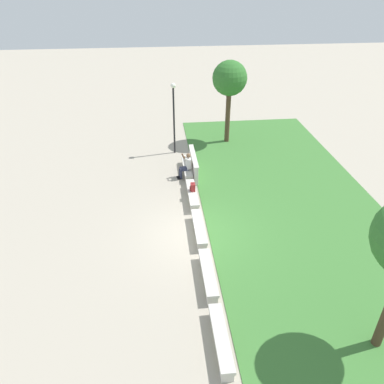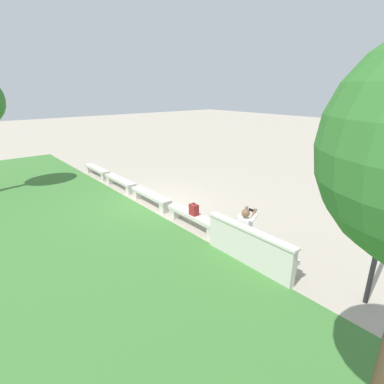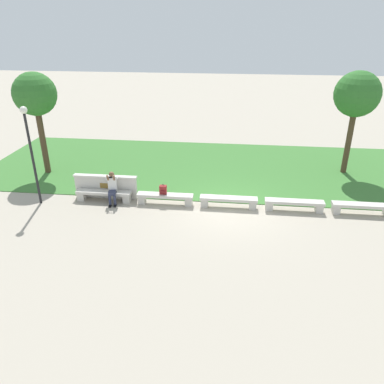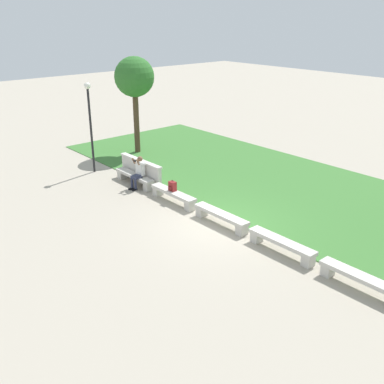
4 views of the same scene
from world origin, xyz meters
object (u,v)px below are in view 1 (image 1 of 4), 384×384
Objects in this scene: bench_main at (187,168)px; bench_end at (221,339)px; bench_far at (208,274)px; person_photographer at (186,164)px; tree_behind_wall at (230,79)px; lamp_post at (174,109)px; backpack at (193,187)px; bench_near at (192,194)px; bench_mid at (199,228)px.

bench_main and bench_end have the same top height.
person_photographer is at bearing -179.41° from bench_far.
lamp_post is (1.25, -3.26, -1.16)m from tree_behind_wall.
backpack reaches higher than bench_main.
bench_main is 1.00× the size of bench_far.
bench_near is 5.19m from bench_far.
bench_near is 0.48× the size of tree_behind_wall.
tree_behind_wall reaches higher than bench_end.
bench_end is (10.37, 0.00, 0.00)m from bench_main.
backpack is at bearing 2.87° from person_photographer.
bench_near is at bearing 0.00° from bench_main.
person_photographer is 0.33× the size of lamp_post.
tree_behind_wall reaches higher than bench_far.
bench_far is 0.48× the size of tree_behind_wall.
lamp_post is at bearing -176.49° from bench_mid.
person_photographer is 0.27× the size of tree_behind_wall.
bench_main is at bearing 180.00° from bench_near.
lamp_post reaches higher than person_photographer.
bench_main is 5.38× the size of backpack.
bench_far is at bearing 0.00° from bench_mid.
lamp_post is at bearing -169.52° from bench_main.
bench_near is 0.57× the size of lamp_post.
bench_mid is at bearing 3.51° from lamp_post.
bench_far is 12.42m from tree_behind_wall.
bench_far is (2.59, 0.00, 0.00)m from bench_mid.
tree_behind_wall reaches higher than bench_mid.
bench_far is at bearing 0.00° from bench_near.
bench_mid is 2.59m from bench_far.
tree_behind_wall is 1.20× the size of lamp_post.
backpack reaches higher than bench_near.
bench_far is at bearing -0.31° from backpack.
backpack is at bearing 5.67° from lamp_post.
person_photographer is 2.10m from backpack.
bench_end is at bearing 0.00° from bench_mid.
bench_main is at bearing 180.00° from bench_far.
bench_far is 2.59m from bench_end.
bench_main is at bearing 10.48° from lamp_post.
bench_end is (2.59, 0.00, 0.00)m from bench_far.
bench_mid is 1.75× the size of person_photographer.
person_photographer is (-2.17, -0.08, 0.43)m from bench_near.
bench_mid is 1.00× the size of bench_end.
tree_behind_wall is 3.68m from lamp_post.
lamp_post is at bearing -174.74° from bench_near.
person_photographer reaches higher than backpack.
tree_behind_wall reaches higher than person_photographer.
bench_end is at bearing -0.21° from backpack.
bench_near is 5.38× the size of backpack.
tree_behind_wall is at bearing 111.03° from lamp_post.
backpack is at bearing 160.64° from bench_near.
bench_far is at bearing 0.59° from person_photographer.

